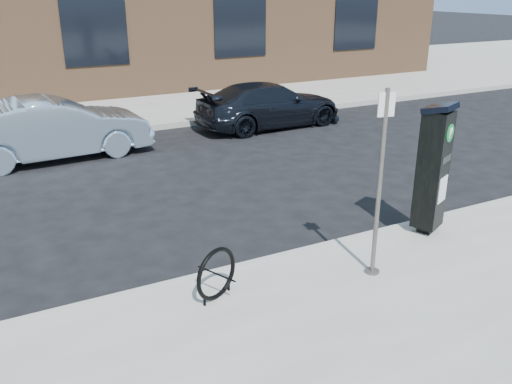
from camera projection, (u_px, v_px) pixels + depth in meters
ground at (294, 260)px, 7.62m from camera, size 120.00×120.00×0.00m
sidewalk_far at (89, 92)px, 19.20m from camera, size 60.00×12.00×0.15m
curb_near at (295, 256)px, 7.58m from camera, size 60.00×0.12×0.16m
curb_far at (136, 130)px, 14.24m from camera, size 60.00×0.12×0.16m
parking_kiosk at (433, 168)px, 7.82m from camera, size 0.57×0.55×1.96m
sign_pole at (379, 187)px, 6.59m from camera, size 0.21×0.19×2.38m
bike_rack at (216, 274)px, 6.33m from camera, size 0.61×0.32×0.65m
car_silver at (54, 129)px, 11.89m from camera, size 4.20×1.69×1.36m
car_dark at (269, 105)px, 14.66m from camera, size 4.21×1.89×1.20m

